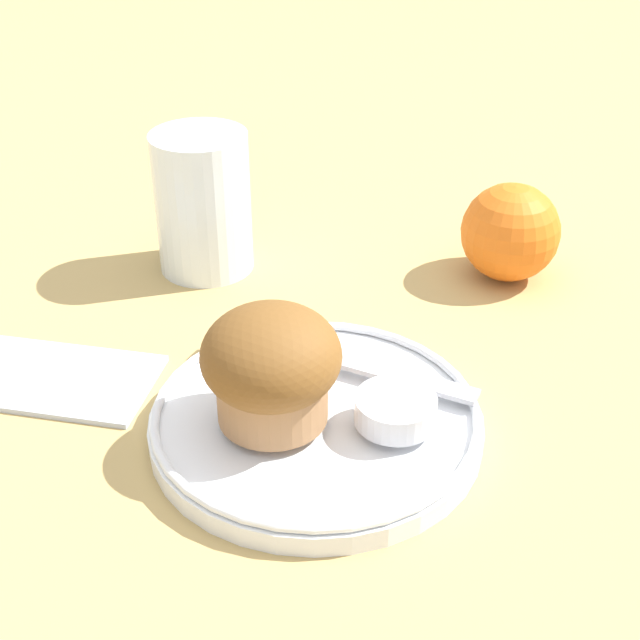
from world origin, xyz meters
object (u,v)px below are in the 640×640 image
(muffin, at_px, (271,366))
(orange_fruit, at_px, (510,232))
(butter_knife, at_px, (340,360))
(juice_glass, at_px, (203,203))

(muffin, height_order, orange_fruit, muffin)
(butter_knife, relative_size, juice_glass, 1.63)
(orange_fruit, bearing_deg, juice_glass, -172.15)
(juice_glass, bearing_deg, orange_fruit, 7.85)
(muffin, distance_m, orange_fruit, 0.28)
(orange_fruit, xyz_separation_m, juice_glass, (-0.25, -0.03, 0.02))
(orange_fruit, relative_size, juice_glass, 0.69)
(butter_knife, distance_m, juice_glass, 0.21)
(butter_knife, bearing_deg, juice_glass, 148.55)
(butter_knife, xyz_separation_m, orange_fruit, (0.11, 0.18, 0.02))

